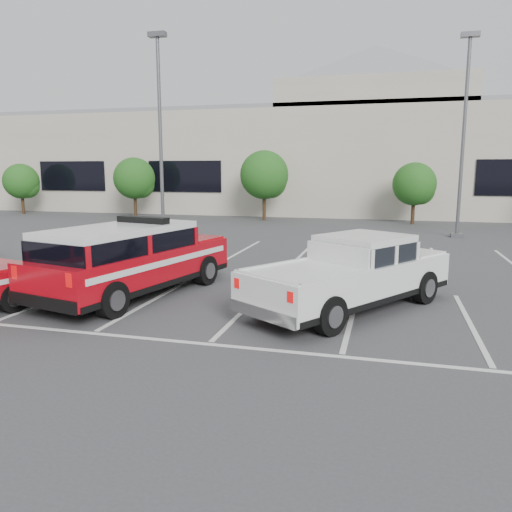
{
  "coord_description": "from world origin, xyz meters",
  "views": [
    {
      "loc": [
        3.44,
        -12.03,
        3.55
      ],
      "look_at": [
        -0.23,
        1.8,
        1.05
      ],
      "focal_mm": 35.0,
      "sensor_mm": 36.0,
      "label": 1
    }
  ],
  "objects_px": {
    "tree_left": "(136,180)",
    "tree_mid_left": "(266,177)",
    "fire_chief_suv": "(132,265)",
    "light_pole_mid": "(463,137)",
    "convention_building": "(351,155)",
    "tree_far_left": "(23,182)",
    "tree_mid_right": "(416,186)",
    "white_pickup": "(352,280)",
    "light_pole_left": "(160,137)"
  },
  "relations": [
    {
      "from": "white_pickup",
      "to": "convention_building",
      "type": "bearing_deg",
      "value": 127.75
    },
    {
      "from": "convention_building",
      "to": "light_pole_mid",
      "type": "distance_m",
      "value": 17.27
    },
    {
      "from": "convention_building",
      "to": "tree_mid_right",
      "type": "bearing_deg",
      "value": -63.43
    },
    {
      "from": "tree_left",
      "to": "light_pole_mid",
      "type": "xyz_separation_m",
      "value": [
        21.91,
        -6.05,
        2.41
      ]
    },
    {
      "from": "tree_left",
      "to": "tree_mid_left",
      "type": "xyz_separation_m",
      "value": [
        10.0,
        0.0,
        0.27
      ]
    },
    {
      "from": "tree_mid_left",
      "to": "light_pole_mid",
      "type": "bearing_deg",
      "value": -26.92
    },
    {
      "from": "light_pole_mid",
      "to": "fire_chief_suv",
      "type": "distance_m",
      "value": 19.29
    },
    {
      "from": "tree_mid_left",
      "to": "white_pickup",
      "type": "xyz_separation_m",
      "value": [
        7.53,
        -21.45,
        -2.29
      ]
    },
    {
      "from": "tree_mid_right",
      "to": "fire_chief_suv",
      "type": "relative_size",
      "value": 0.6
    },
    {
      "from": "convention_building",
      "to": "tree_far_left",
      "type": "bearing_deg",
      "value": -158.63
    },
    {
      "from": "tree_mid_left",
      "to": "light_pole_mid",
      "type": "distance_m",
      "value": 13.53
    },
    {
      "from": "light_pole_mid",
      "to": "fire_chief_suv",
      "type": "relative_size",
      "value": 1.55
    },
    {
      "from": "tree_left",
      "to": "white_pickup",
      "type": "distance_m",
      "value": 27.77
    },
    {
      "from": "tree_far_left",
      "to": "light_pole_left",
      "type": "xyz_separation_m",
      "value": [
        16.91,
        -10.05,
        2.68
      ]
    },
    {
      "from": "tree_mid_right",
      "to": "light_pole_mid",
      "type": "height_order",
      "value": "light_pole_mid"
    },
    {
      "from": "tree_mid_left",
      "to": "tree_left",
      "type": "bearing_deg",
      "value": -180.0
    },
    {
      "from": "tree_mid_right",
      "to": "tree_mid_left",
      "type": "bearing_deg",
      "value": 180.0
    },
    {
      "from": "fire_chief_suv",
      "to": "tree_far_left",
      "type": "bearing_deg",
      "value": 147.97
    },
    {
      "from": "light_pole_left",
      "to": "white_pickup",
      "type": "height_order",
      "value": "light_pole_left"
    },
    {
      "from": "tree_left",
      "to": "light_pole_mid",
      "type": "relative_size",
      "value": 0.43
    },
    {
      "from": "tree_left",
      "to": "fire_chief_suv",
      "type": "xyz_separation_m",
      "value": [
        11.44,
        -21.67,
        -1.87
      ]
    },
    {
      "from": "light_pole_left",
      "to": "white_pickup",
      "type": "relative_size",
      "value": 1.64
    },
    {
      "from": "fire_chief_suv",
      "to": "light_pole_mid",
      "type": "bearing_deg",
      "value": 69.45
    },
    {
      "from": "convention_building",
      "to": "fire_chief_suv",
      "type": "xyz_separation_m",
      "value": [
        -3.65,
        -31.49,
        -3.82
      ]
    },
    {
      "from": "tree_mid_right",
      "to": "light_pole_left",
      "type": "bearing_deg",
      "value": -142.5
    },
    {
      "from": "fire_chief_suv",
      "to": "tree_mid_left",
      "type": "bearing_deg",
      "value": 107.08
    },
    {
      "from": "tree_far_left",
      "to": "fire_chief_suv",
      "type": "bearing_deg",
      "value": -45.3
    },
    {
      "from": "white_pickup",
      "to": "light_pole_left",
      "type": "bearing_deg",
      "value": 166.26
    },
    {
      "from": "convention_building",
      "to": "fire_chief_suv",
      "type": "relative_size",
      "value": 9.06
    },
    {
      "from": "tree_mid_right",
      "to": "tree_left",
      "type": "bearing_deg",
      "value": 180.0
    },
    {
      "from": "white_pickup",
      "to": "tree_mid_left",
      "type": "bearing_deg",
      "value": 142.63
    },
    {
      "from": "tree_far_left",
      "to": "light_pole_mid",
      "type": "height_order",
      "value": "light_pole_mid"
    },
    {
      "from": "tree_mid_left",
      "to": "white_pickup",
      "type": "bearing_deg",
      "value": -70.65
    },
    {
      "from": "light_pole_mid",
      "to": "convention_building",
      "type": "bearing_deg",
      "value": 113.26
    },
    {
      "from": "light_pole_mid",
      "to": "fire_chief_suv",
      "type": "xyz_separation_m",
      "value": [
        -10.46,
        -15.62,
        -4.28
      ]
    },
    {
      "from": "fire_chief_suv",
      "to": "convention_building",
      "type": "bearing_deg",
      "value": 96.66
    },
    {
      "from": "tree_left",
      "to": "light_pole_mid",
      "type": "distance_m",
      "value": 22.86
    },
    {
      "from": "tree_left",
      "to": "tree_mid_left",
      "type": "distance_m",
      "value": 10.0
    },
    {
      "from": "tree_far_left",
      "to": "fire_chief_suv",
      "type": "distance_m",
      "value": 30.53
    },
    {
      "from": "convention_building",
      "to": "light_pole_mid",
      "type": "relative_size",
      "value": 5.86
    },
    {
      "from": "tree_mid_right",
      "to": "light_pole_mid",
      "type": "distance_m",
      "value": 6.88
    },
    {
      "from": "light_pole_mid",
      "to": "white_pickup",
      "type": "height_order",
      "value": "light_pole_mid"
    },
    {
      "from": "tree_far_left",
      "to": "tree_mid_right",
      "type": "bearing_deg",
      "value": 0.0
    },
    {
      "from": "tree_mid_right",
      "to": "light_pole_mid",
      "type": "bearing_deg",
      "value": -72.48
    },
    {
      "from": "tree_far_left",
      "to": "tree_left",
      "type": "relative_size",
      "value": 0.9
    },
    {
      "from": "light_pole_mid",
      "to": "tree_mid_left",
      "type": "bearing_deg",
      "value": 153.08
    },
    {
      "from": "tree_left",
      "to": "tree_mid_right",
      "type": "height_order",
      "value": "tree_left"
    },
    {
      "from": "tree_mid_left",
      "to": "light_pole_left",
      "type": "relative_size",
      "value": 0.47
    },
    {
      "from": "light_pole_mid",
      "to": "fire_chief_suv",
      "type": "bearing_deg",
      "value": -123.81
    },
    {
      "from": "light_pole_left",
      "to": "fire_chief_suv",
      "type": "bearing_deg",
      "value": -68.68
    }
  ]
}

